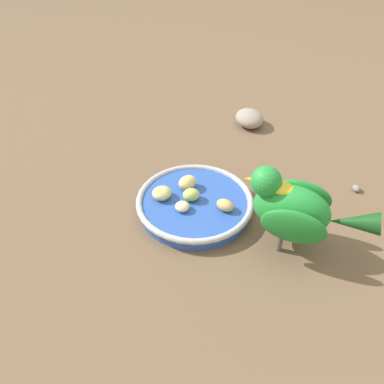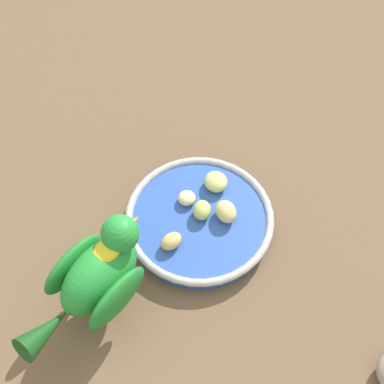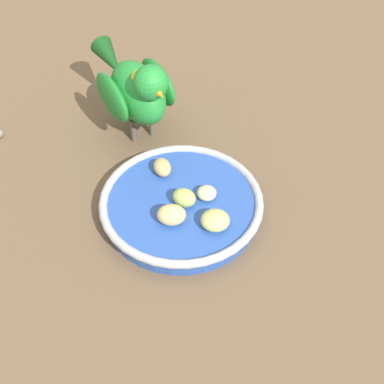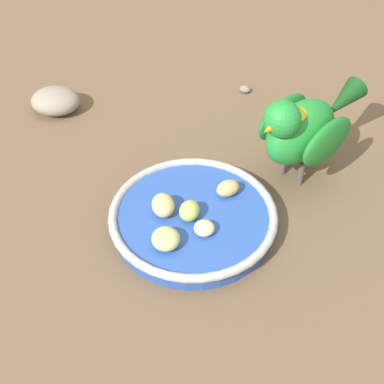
{
  "view_description": "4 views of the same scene",
  "coord_description": "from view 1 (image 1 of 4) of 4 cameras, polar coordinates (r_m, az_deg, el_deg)",
  "views": [
    {
      "loc": [
        0.19,
        0.48,
        0.49
      ],
      "look_at": [
        0.01,
        -0.01,
        0.06
      ],
      "focal_mm": 35.03,
      "sensor_mm": 36.0,
      "label": 1
    },
    {
      "loc": [
        -0.44,
        0.02,
        0.77
      ],
      "look_at": [
        0.02,
        -0.01,
        0.07
      ],
      "focal_mm": 54.86,
      "sensor_mm": 36.0,
      "label": 2
    },
    {
      "loc": [
        0.16,
        -0.47,
        0.54
      ],
      "look_at": [
        0.02,
        -0.04,
        0.07
      ],
      "focal_mm": 49.09,
      "sensor_mm": 36.0,
      "label": 3
    },
    {
      "loc": [
        0.51,
        0.03,
        0.55
      ],
      "look_at": [
        -0.01,
        -0.02,
        0.05
      ],
      "focal_mm": 52.53,
      "sensor_mm": 36.0,
      "label": 4
    }
  ],
  "objects": [
    {
      "name": "apple_piece_4",
      "position": [
        0.68,
        -1.43,
        -2.31
      ],
      "size": [
        0.04,
        0.04,
        0.02
      ],
      "primitive_type": "ellipsoid",
      "rotation": [
        0.0,
        0.0,
        5.15
      ],
      "color": "beige",
      "rests_on": "feeding_bowl"
    },
    {
      "name": "apple_piece_0",
      "position": [
        0.73,
        -0.74,
        1.43
      ],
      "size": [
        0.04,
        0.04,
        0.03
      ],
      "primitive_type": "ellipsoid",
      "rotation": [
        0.0,
        0.0,
        0.3
      ],
      "color": "#E5C67F",
      "rests_on": "feeding_bowl"
    },
    {
      "name": "parrot",
      "position": [
        0.62,
        15.31,
        -2.32
      ],
      "size": [
        0.18,
        0.17,
        0.15
      ],
      "rotation": [
        0.0,
        0.0,
        -0.72
      ],
      "color": "#59544C",
      "rests_on": "ground_plane"
    },
    {
      "name": "apple_piece_1",
      "position": [
        0.71,
        -4.62,
        -0.16
      ],
      "size": [
        0.05,
        0.05,
        0.02
      ],
      "primitive_type": "ellipsoid",
      "rotation": [
        0.0,
        0.0,
        3.47
      ],
      "color": "#C6D17A",
      "rests_on": "feeding_bowl"
    },
    {
      "name": "apple_piece_3",
      "position": [
        0.68,
        5.06,
        -2.01
      ],
      "size": [
        0.04,
        0.04,
        0.02
      ],
      "primitive_type": "ellipsoid",
      "rotation": [
        0.0,
        0.0,
        2.2
      ],
      "color": "tan",
      "rests_on": "feeding_bowl"
    },
    {
      "name": "feeding_bowl",
      "position": [
        0.71,
        0.43,
        -1.72
      ],
      "size": [
        0.22,
        0.22,
        0.03
      ],
      "color": "#2D56B7",
      "rests_on": "ground_plane"
    },
    {
      "name": "rock_large",
      "position": [
        0.98,
        8.74,
        11.03
      ],
      "size": [
        0.07,
        0.08,
        0.04
      ],
      "primitive_type": "ellipsoid",
      "rotation": [
        0.0,
        0.0,
        4.69
      ],
      "color": "gray",
      "rests_on": "ground_plane"
    },
    {
      "name": "pebble_0",
      "position": [
        0.83,
        23.75,
        0.52
      ],
      "size": [
        0.02,
        0.02,
        0.01
      ],
      "primitive_type": "ellipsoid",
      "rotation": [
        0.0,
        0.0,
        4.35
      ],
      "color": "gray",
      "rests_on": "ground_plane"
    },
    {
      "name": "apple_piece_2",
      "position": [
        0.7,
        -0.13,
        -0.41
      ],
      "size": [
        0.04,
        0.03,
        0.02
      ],
      "primitive_type": "ellipsoid",
      "rotation": [
        0.0,
        0.0,
        6.11
      ],
      "color": "#B2CC66",
      "rests_on": "feeding_bowl"
    },
    {
      "name": "ground_plane",
      "position": [
        0.71,
        0.89,
        -3.53
      ],
      "size": [
        4.0,
        4.0,
        0.0
      ],
      "primitive_type": "plane",
      "color": "brown"
    }
  ]
}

